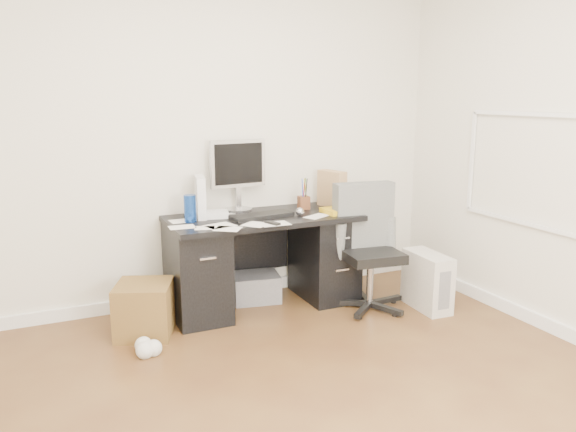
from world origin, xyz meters
name	(u,v)px	position (x,y,z in m)	size (l,w,h in m)	color
ground	(328,417)	(0.00, 0.00, 0.00)	(4.00, 4.00, 0.00)	#4C2C18
room_shell	(336,101)	(0.03, 0.03, 1.66)	(4.02, 4.02, 2.71)	silver
desk	(263,258)	(0.30, 1.65, 0.40)	(1.50, 0.70, 0.75)	black
loose_papers	(241,219)	(0.10, 1.60, 0.75)	(1.10, 0.60, 0.00)	silver
lcd_monitor	(238,175)	(0.18, 1.90, 1.05)	(0.47, 0.27, 0.60)	#A9A9AD
keyboard	(262,216)	(0.27, 1.60, 0.76)	(0.50, 0.17, 0.03)	black
computer_mouse	(300,212)	(0.56, 1.53, 0.78)	(0.07, 0.07, 0.07)	#A9A9AD
travel_mug	(190,208)	(-0.28, 1.68, 0.85)	(0.09, 0.09, 0.20)	navy
white_binder	(200,197)	(-0.16, 1.80, 0.91)	(0.13, 0.28, 0.32)	silver
magazine_file	(332,189)	(0.98, 1.76, 0.90)	(0.13, 0.26, 0.31)	#9F824D
pen_cup	(304,194)	(0.71, 1.76, 0.88)	(0.11, 0.11, 0.26)	#592F19
yellow_book	(335,211)	(0.86, 1.50, 0.77)	(0.17, 0.21, 0.04)	gold
paper_remote	(275,223)	(0.27, 1.35, 0.76)	(0.22, 0.17, 0.02)	silver
office_chair	(371,248)	(1.05, 1.24, 0.50)	(0.57, 0.57, 1.00)	#4B4D4B
pc_tower	(427,281)	(1.47, 1.06, 0.23)	(0.20, 0.45, 0.45)	#B9B2A7
shopping_bag	(338,263)	(1.09, 1.84, 0.21)	(0.31, 0.22, 0.42)	silver
wicker_basket	(145,309)	(-0.69, 1.48, 0.19)	(0.38, 0.38, 0.38)	#503618
desk_printer	(256,287)	(0.28, 1.79, 0.11)	(0.38, 0.31, 0.22)	slate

